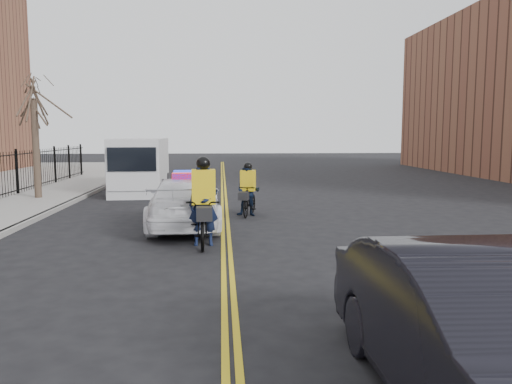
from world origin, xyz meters
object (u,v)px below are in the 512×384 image
object	(u,v)px
cyclist_near	(204,215)
cyclist_far	(248,195)
police_cruiser	(184,202)
dark_sedan	(486,339)
cargo_van	(141,166)

from	to	relation	value
cyclist_near	cyclist_far	xyz separation A→B (m)	(1.32, 4.37, -0.05)
police_cruiser	cyclist_near	world-z (taller)	cyclist_near
police_cruiser	dark_sedan	xyz separation A→B (m)	(3.57, -10.28, 0.07)
dark_sedan	cyclist_far	distance (m)	12.31
dark_sedan	cyclist_near	world-z (taller)	cyclist_near
cargo_van	cyclist_far	distance (m)	8.50
cyclist_far	cyclist_near	bearing A→B (deg)	-91.09
cyclist_near	cyclist_far	world-z (taller)	cyclist_near
cyclist_near	dark_sedan	bearing A→B (deg)	-72.29
cargo_van	cyclist_near	size ratio (longest dim) A/B	2.68
dark_sedan	cargo_van	world-z (taller)	cargo_van
cargo_van	police_cruiser	bearing A→B (deg)	-75.57
cargo_van	cyclist_far	xyz separation A→B (m)	(4.66, -7.09, -0.52)
dark_sedan	cyclist_far	xyz separation A→B (m)	(-1.60, 12.20, -0.11)
cargo_van	cyclist_far	size ratio (longest dim) A/B	3.30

